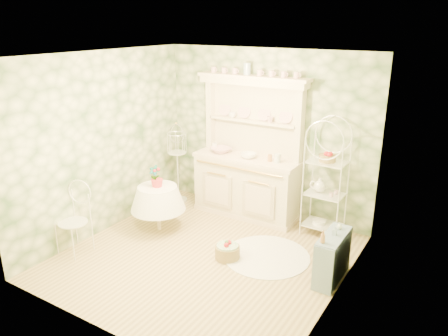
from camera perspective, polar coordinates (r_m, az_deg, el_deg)
The scene contains 22 objects.
floor at distance 6.15m, azimuth -2.50°, elevation -11.50°, with size 3.60×3.60×0.00m, color tan.
ceiling at distance 5.33m, azimuth -2.92°, elevation 14.46°, with size 3.60×3.60×0.00m, color white.
wall_left at distance 6.73m, azimuth -15.47°, elevation 3.04°, with size 3.60×3.60×0.00m, color beige.
wall_right at distance 4.86m, azimuth 15.13°, elevation -2.99°, with size 3.60×3.60×0.00m, color beige.
wall_back at distance 7.09m, azimuth 5.55°, elevation 4.42°, with size 3.60×3.60×0.00m, color beige.
wall_front at distance 4.33m, azimuth -16.30°, elevation -5.86°, with size 3.60×3.60×0.00m, color beige.
kitchen_dresser at distance 6.99m, azimuth 3.01°, elevation 2.53°, with size 1.87×0.61×2.29m, color beige.
bakers_rack at distance 6.57m, azimuth 13.13°, elevation -1.53°, with size 0.54×0.39×1.75m, color white.
side_shelf at distance 5.68m, azimuth 13.98°, elevation -11.12°, with size 0.28×0.75×0.64m, color #7990AE.
round_table at distance 6.82m, azimuth -8.56°, elevation -5.54°, with size 0.57×0.57×0.63m, color white.
cafe_chair at distance 6.41m, azimuth -19.12°, elevation -6.73°, with size 0.41×0.41×0.90m, color white.
birdcage_stand at distance 7.68m, azimuth -6.10°, elevation 0.88°, with size 0.35×0.35×1.50m, color white.
floor_basket at distance 6.07m, azimuth 0.45°, elevation -10.82°, with size 0.31×0.31×0.20m, color #9F854F.
lace_rug at distance 6.18m, azimuth 5.56°, elevation -11.35°, with size 1.20×1.20×0.01m, color white.
bowl_floral at distance 7.25m, azimuth -0.42°, elevation 2.11°, with size 0.34×0.34×0.08m, color white.
bowl_white at distance 6.97m, azimuth 3.19°, elevation 1.37°, with size 0.26×0.26×0.08m, color white.
cup_left at distance 7.19m, azimuth 1.10°, elevation 6.84°, with size 0.12×0.12×0.09m, color white.
cup_right at distance 6.87m, azimuth 6.02°, elevation 6.18°, with size 0.10×0.10×0.09m, color white.
potted_geranium at distance 6.60m, azimuth -9.00°, elevation -1.37°, with size 0.18×0.12×0.33m, color #3F7238.
bottle_amber at distance 5.30m, azimuth 12.79°, elevation -8.85°, with size 0.06×0.06×0.16m, color #B27A43.
bottle_blue at distance 5.53m, azimuth 14.25°, elevation -8.11°, with size 0.05×0.05×0.12m, color #94ADC0.
bottle_glass at distance 5.69m, azimuth 14.83°, elevation -7.43°, with size 0.07×0.07×0.09m, color silver.
Camera 1 is at (3.01, -4.37, 3.10)m, focal length 35.00 mm.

